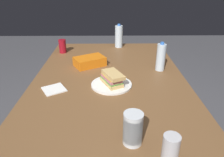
% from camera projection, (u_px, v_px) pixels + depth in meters
% --- Properties ---
extents(dining_table, '(1.74, 1.06, 0.73)m').
position_uv_depth(dining_table, '(110.00, 90.00, 1.52)').
color(dining_table, brown).
rests_on(dining_table, ground_plane).
extents(paper_plate, '(0.27, 0.27, 0.01)m').
position_uv_depth(paper_plate, '(112.00, 85.00, 1.41)').
color(paper_plate, white).
rests_on(paper_plate, dining_table).
extents(sandwich, '(0.20, 0.16, 0.08)m').
position_uv_depth(sandwich, '(113.00, 78.00, 1.39)').
color(sandwich, '#DBB26B').
rests_on(sandwich, paper_plate).
extents(soda_can_red, '(0.07, 0.07, 0.12)m').
position_uv_depth(soda_can_red, '(63.00, 46.00, 1.98)').
color(soda_can_red, maroon).
rests_on(soda_can_red, dining_table).
extents(chip_bag, '(0.24, 0.27, 0.07)m').
position_uv_depth(chip_bag, '(90.00, 61.00, 1.71)').
color(chip_bag, orange).
rests_on(chip_bag, dining_table).
extents(water_bottle_tall, '(0.07, 0.07, 0.23)m').
position_uv_depth(water_bottle_tall, '(119.00, 36.00, 2.12)').
color(water_bottle_tall, silver).
rests_on(water_bottle_tall, dining_table).
extents(plastic_cup_stack, '(0.08, 0.08, 0.15)m').
position_uv_depth(plastic_cup_stack, '(134.00, 129.00, 0.90)').
color(plastic_cup_stack, silver).
rests_on(plastic_cup_stack, dining_table).
extents(water_bottle_spare, '(0.07, 0.07, 0.22)m').
position_uv_depth(water_bottle_spare, '(161.00, 57.00, 1.60)').
color(water_bottle_spare, silver).
rests_on(water_bottle_spare, dining_table).
extents(soda_can_silver, '(0.07, 0.07, 0.12)m').
position_uv_depth(soda_can_silver, '(171.00, 149.00, 0.82)').
color(soda_can_silver, silver).
rests_on(soda_can_silver, dining_table).
extents(paper_napkin, '(0.18, 0.18, 0.01)m').
position_uv_depth(paper_napkin, '(55.00, 89.00, 1.36)').
color(paper_napkin, white).
rests_on(paper_napkin, dining_table).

